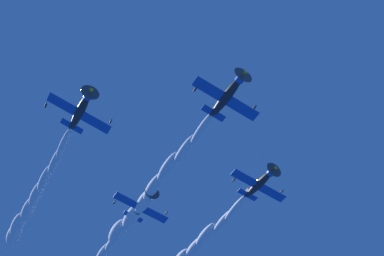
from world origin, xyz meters
name	(u,v)px	position (x,y,z in m)	size (l,w,h in m)	color
airplane_lead	(227,95)	(-1.58, -5.12, 53.54)	(8.57, 9.40, 3.08)	#232328
airplane_left_wingman	(260,183)	(-18.34, 4.80, 55.48)	(8.56, 9.44, 3.39)	#232328
airplane_right_wingman	(80,110)	(-9.94, -23.76, 55.63)	(8.55, 9.39, 3.29)	#232328
airplane_slot_tail	(142,205)	(-27.11, -12.47, 55.13)	(8.57, 9.46, 3.03)	#232328
smoke_trail_lead	(142,202)	(-26.60, -12.57, 55.31)	(34.21, 11.95, 4.10)	white
smoke_trail_right_wingman	(28,209)	(-35.11, -31.17, 57.50)	(33.56, 11.49, 4.54)	white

